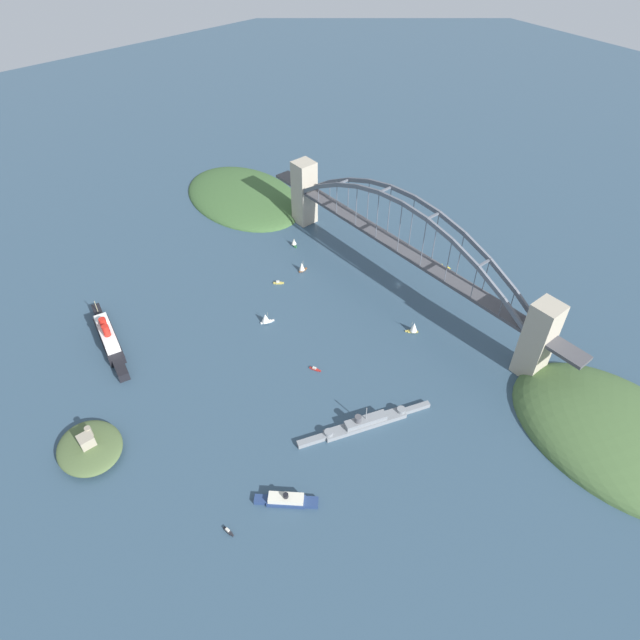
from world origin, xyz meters
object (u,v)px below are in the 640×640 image
naval_cruiser (364,423)px  small_boat_5 (266,318)px  ocean_liner (108,337)px  harbor_ferry_steamer (287,500)px  small_boat_6 (414,327)px  small_boat_2 (278,283)px  small_boat_1 (315,369)px  small_boat_4 (294,242)px  harbor_arch_bridge (403,251)px  seaplane_taxiing_near_bridge (445,269)px  fort_island_mid_harbor (90,447)px  small_boat_0 (302,267)px  small_boat_3 (228,531)px

naval_cruiser → small_boat_5: bearing=-3.8°
ocean_liner → harbor_ferry_steamer: (-174.79, -22.39, -3.84)m
small_boat_5 → small_boat_6: size_ratio=1.02×
harbor_ferry_steamer → small_boat_2: size_ratio=4.06×
small_boat_1 → small_boat_4: bearing=-32.0°
small_boat_1 → small_boat_5: 58.68m
harbor_arch_bridge → seaplane_taxiing_near_bridge: size_ratio=27.26×
seaplane_taxiing_near_bridge → small_boat_2: seaplane_taxiing_near_bridge is taller
small_boat_5 → fort_island_mid_harbor: bearing=100.4°
small_boat_2 → small_boat_4: small_boat_4 is taller
harbor_ferry_steamer → small_boat_4: harbor_ferry_steamer is taller
ocean_liner → seaplane_taxiing_near_bridge: ocean_liner is taller
ocean_liner → fort_island_mid_harbor: (-77.17, 45.79, -2.16)m
small_boat_0 → small_boat_6: size_ratio=0.97×
fort_island_mid_harbor → small_boat_0: 208.41m
ocean_liner → fort_island_mid_harbor: ocean_liner is taller
fort_island_mid_harbor → small_boat_3: (-91.90, -34.88, -3.25)m
fort_island_mid_harbor → small_boat_2: bearing=-72.1°
harbor_arch_bridge → small_boat_5: (29.62, 106.35, -27.39)m
small_boat_4 → small_boat_6: bearing=-179.9°
ocean_liner → small_boat_4: (13.31, -171.37, -2.81)m
small_boat_0 → small_boat_6: bearing=-170.8°
naval_cruiser → small_boat_6: size_ratio=8.41×
ocean_liner → small_boat_4: size_ratio=10.30×
seaplane_taxiing_near_bridge → small_boat_0: size_ratio=1.16×
ocean_liner → small_boat_0: size_ratio=8.40×
ocean_liner → small_boat_2: 131.79m
harbor_arch_bridge → harbor_ferry_steamer: harbor_arch_bridge is taller
harbor_ferry_steamer → small_boat_6: 157.12m
harbor_arch_bridge → small_boat_3: size_ratio=42.08×
small_boat_0 → small_boat_4: small_boat_0 is taller
small_boat_2 → small_boat_5: bearing=132.2°
small_boat_4 → small_boat_6: small_boat_6 is taller
harbor_ferry_steamer → small_boat_2: 188.22m
small_boat_0 → small_boat_3: bearing=132.1°
harbor_ferry_steamer → small_boat_5: (123.74, -73.94, 1.89)m
seaplane_taxiing_near_bridge → small_boat_5: 152.95m
small_boat_6 → naval_cruiser: bearing=114.8°
harbor_ferry_steamer → fort_island_mid_harbor: (97.62, 68.18, 1.69)m
small_boat_3 → small_boat_5: size_ratio=0.71×
small_boat_4 → small_boat_5: bearing=130.6°
small_boat_1 → small_boat_6: small_boat_6 is taller
fort_island_mid_harbor → small_boat_3: fort_island_mid_harbor is taller
seaplane_taxiing_near_bridge → harbor_arch_bridge: bearing=74.2°
seaplane_taxiing_near_bridge → harbor_ferry_steamer: bearing=110.5°
seaplane_taxiing_near_bridge → small_boat_1: size_ratio=1.43×
small_boat_2 → small_boat_6: bearing=-158.5°
seaplane_taxiing_near_bridge → small_boat_4: (105.57, 72.24, 1.64)m
small_boat_2 → small_boat_5: 45.69m
naval_cruiser → fort_island_mid_harbor: (86.91, 134.67, 1.42)m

